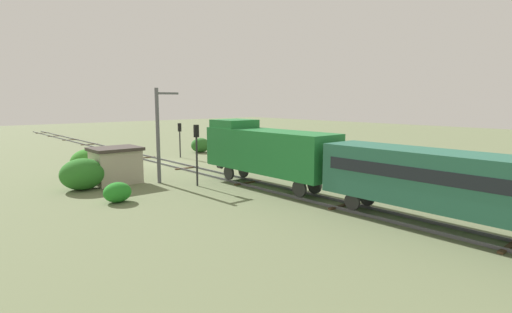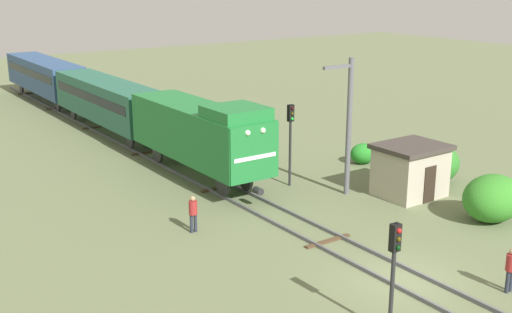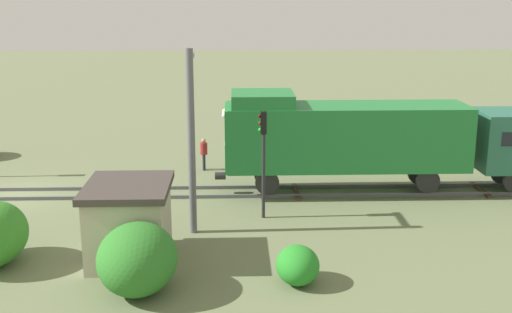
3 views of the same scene
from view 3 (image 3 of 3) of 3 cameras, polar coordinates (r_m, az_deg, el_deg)
name	(u,v)px [view 3 (image 3 of 3)]	position (r m, az deg, el deg)	size (l,w,h in m)	color
ground_plane	(13,195)	(31.84, -20.82, -3.26)	(158.38, 158.38, 0.00)	#66704C
railway_track	(12,194)	(31.82, -20.83, -3.13)	(2.40, 105.59, 0.16)	#595960
locomotive	(342,135)	(29.80, 7.62, 1.93)	(2.90, 11.60, 4.60)	#1E7233
traffic_signal_mid	(263,145)	(26.03, 0.65, 1.01)	(0.32, 0.34, 4.49)	#262628
worker_by_signal	(204,152)	(33.93, -4.66, 0.44)	(0.38, 0.38, 1.70)	#262B38
catenary_mast	(191,137)	(24.41, -5.76, 1.76)	(1.94, 0.28, 7.15)	#595960
relay_hut	(129,221)	(22.86, -11.22, -5.65)	(3.50, 2.90, 2.74)	#B2A893
bush_near	(137,259)	(20.42, -10.50, -8.94)	(3.05, 2.49, 2.22)	#2C7326
bush_back	(298,265)	(20.89, 3.72, -9.61)	(1.71, 1.40, 1.25)	#258426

